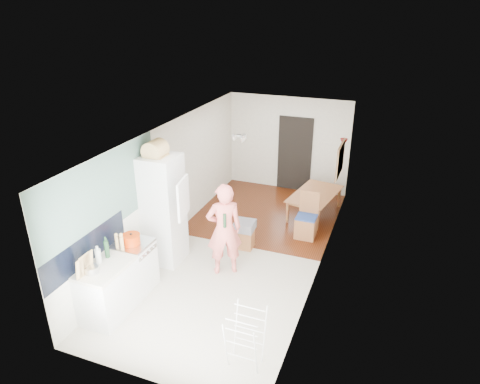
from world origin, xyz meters
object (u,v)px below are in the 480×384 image
Objects in this scene: person at (224,222)px; drying_rack at (245,339)px; dining_chair at (307,216)px; stool at (246,239)px; dining_table at (315,206)px.

person reaches higher than drying_rack.
stool is (-1.06, -0.87, -0.30)m from dining_chair.
person is 2.10× the size of dining_chair.
dining_chair reaches higher than drying_rack.
dining_chair is at bearing -168.81° from dining_table.
drying_rack reaches higher than dining_table.
person is at bearing -94.49° from stool.
stool is at bearing 110.34° from drying_rack.
dining_chair reaches higher than dining_table.
dining_chair is 1.40m from stool.
drying_rack is at bearing 88.21° from person.
drying_rack is at bearing -169.65° from dining_table.
dining_table is at bearing 62.31° from stool.
person is 2.20m from dining_chair.
dining_chair is (1.14, 1.81, -0.55)m from person.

